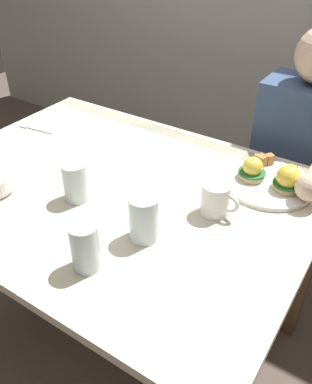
{
  "coord_description": "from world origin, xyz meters",
  "views": [
    {
      "loc": [
        0.67,
        -0.78,
        1.44
      ],
      "look_at": [
        0.16,
        0.0,
        0.78
      ],
      "focal_mm": 37.89,
      "sensor_mm": 36.0,
      "label": 1
    }
  ],
  "objects": [
    {
      "name": "water_glass_extra",
      "position": [
        0.21,
        -0.14,
        0.79
      ],
      "size": [
        0.08,
        0.08,
        0.13
      ],
      "color": "silver",
      "rests_on": "dining_table"
    },
    {
      "name": "dining_table",
      "position": [
        0.0,
        0.0,
        0.63
      ],
      "size": [
        1.2,
        0.9,
        0.74
      ],
      "color": "beige",
      "rests_on": "ground_plane"
    },
    {
      "name": "diner_person",
      "position": [
        0.4,
        0.6,
        0.65
      ],
      "size": [
        0.34,
        0.54,
        1.14
      ],
      "color": "#33333D",
      "rests_on": "ground_plane"
    },
    {
      "name": "water_glass_near",
      "position": [
        -0.05,
        -0.11,
        0.79
      ],
      "size": [
        0.07,
        0.07,
        0.12
      ],
      "color": "silver",
      "rests_on": "dining_table"
    },
    {
      "name": "water_glass_far",
      "position": [
        0.16,
        -0.3,
        0.79
      ],
      "size": [
        0.07,
        0.07,
        0.12
      ],
      "color": "silver",
      "rests_on": "dining_table"
    },
    {
      "name": "ground_plane",
      "position": [
        0.0,
        0.0,
        0.0
      ],
      "size": [
        6.0,
        6.0,
        0.0
      ],
      "primitive_type": "plane",
      "color": "brown"
    },
    {
      "name": "eggs_benedict_plate",
      "position": [
        0.4,
        0.26,
        0.77
      ],
      "size": [
        0.27,
        0.27,
        0.09
      ],
      "color": "white",
      "rests_on": "dining_table"
    },
    {
      "name": "coffee_mug",
      "position": [
        0.32,
        0.05,
        0.79
      ],
      "size": [
        0.11,
        0.08,
        0.09
      ],
      "color": "white",
      "rests_on": "dining_table"
    },
    {
      "name": "fork",
      "position": [
        -0.49,
        0.14,
        0.74
      ],
      "size": [
        0.16,
        0.04,
        0.0
      ],
      "color": "silver",
      "rests_on": "dining_table"
    }
  ]
}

